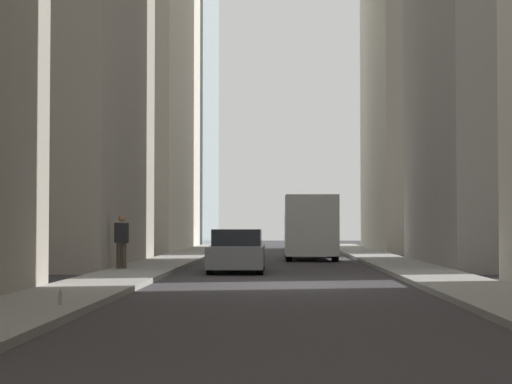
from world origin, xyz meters
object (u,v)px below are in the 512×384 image
Objects in this scene: delivery_truck at (310,227)px; pedestrian at (122,239)px; hatchback_grey at (237,252)px; discarded_bottle at (60,298)px.

pedestrian is (-11.66, 6.55, -0.37)m from delivery_truck.
hatchback_grey is 14.13m from discarded_bottle.
delivery_truck is at bearing -14.04° from hatchback_grey.
pedestrian is at bearing 96.94° from hatchback_grey.
hatchback_grey reaches higher than discarded_bottle.
discarded_bottle is (-13.90, 2.53, -0.42)m from hatchback_grey.
discarded_bottle is at bearing 169.67° from hatchback_grey.
delivery_truck is 1.50× the size of hatchback_grey.
delivery_truck is 13.37m from pedestrian.
hatchback_grey is 2.46× the size of pedestrian.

